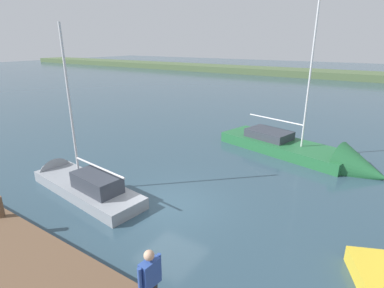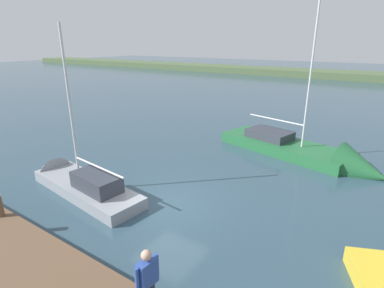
# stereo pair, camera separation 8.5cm
# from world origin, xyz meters

# --- Properties ---
(ground_plane) EXTENTS (200.00, 200.00, 0.00)m
(ground_plane) POSITION_xyz_m (0.00, 0.00, 0.00)
(ground_plane) COLOR #2D4756
(far_shoreline) EXTENTS (180.00, 8.00, 2.40)m
(far_shoreline) POSITION_xyz_m (0.00, -52.77, 0.00)
(far_shoreline) COLOR #4C603D
(far_shoreline) RESTS_ON ground_plane
(dock_pier) EXTENTS (23.29, 2.16, 0.73)m
(dock_pier) POSITION_xyz_m (0.00, 5.54, 0.37)
(dock_pier) COLOR brown
(dock_pier) RESTS_ON ground_plane
(sailboat_behind_pier) EXTENTS (7.45, 2.55, 7.85)m
(sailboat_behind_pier) POSITION_xyz_m (4.60, 1.18, 0.18)
(sailboat_behind_pier) COLOR gray
(sailboat_behind_pier) RESTS_ON ground_plane
(sailboat_outer_mooring) EXTENTS (9.88, 4.84, 10.10)m
(sailboat_outer_mooring) POSITION_xyz_m (-3.58, -8.38, 0.17)
(sailboat_outer_mooring) COLOR #236638
(sailboat_outer_mooring) RESTS_ON ground_plane
(person_on_dock) EXTENTS (0.26, 0.63, 1.65)m
(person_on_dock) POSITION_xyz_m (-3.29, 4.93, 1.68)
(person_on_dock) COLOR #28282D
(person_on_dock) RESTS_ON dock_pier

